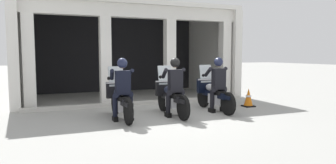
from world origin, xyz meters
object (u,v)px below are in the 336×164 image
Objects in this scene: motorcycle_center at (171,97)px; police_officer_center at (175,82)px; motorcycle_left at (120,99)px; police_officer_left at (122,84)px; motorcycle_right at (213,94)px; traffic_cone_flank at (248,98)px; police_officer_right at (218,80)px.

motorcycle_center is 1.29× the size of police_officer_center.
police_officer_left is at bearing -90.00° from motorcycle_left.
motorcycle_right reaches higher than traffic_cone_flank.
motorcycle_left is 1.00× the size of motorcycle_right.
motorcycle_right is at bearing 1.77° from motorcycle_left.
police_officer_center is at bearing -170.75° from motorcycle_right.
police_officer_right is (-0.00, -0.28, 0.44)m from motorcycle_right.
motorcycle_center is 1.00× the size of motorcycle_right.
motorcycle_center is 1.29× the size of police_officer_right.
police_officer_left is at bearing 177.22° from police_officer_center.
police_officer_left is 2.89m from motorcycle_right.
traffic_cone_flank is at bearing 3.08° from motorcycle_left.
motorcycle_right is 3.46× the size of traffic_cone_flank.
police_officer_center is (-0.00, -0.28, 0.44)m from motorcycle_center.
police_officer_center is 1.00× the size of police_officer_right.
police_officer_left reaches higher than motorcycle_right.
motorcycle_center is 1.49m from police_officer_right.
motorcycle_left is 2.87m from police_officer_right.
motorcycle_center and motorcycle_right have the same top height.
motorcycle_left is at bearing -177.17° from traffic_cone_flank.
traffic_cone_flank is (4.23, 0.49, -0.65)m from police_officer_left.
motorcycle_left is 2.83m from motorcycle_right.
motorcycle_left is at bearing 90.00° from police_officer_left.
traffic_cone_flank is at bearing -1.43° from motorcycle_right.
motorcycle_left is at bearing 168.87° from police_officer_right.
police_officer_center is (1.41, -0.34, 0.44)m from motorcycle_left.
police_officer_right is 1.60m from traffic_cone_flank.
police_officer_center is (1.42, -0.05, 0.00)m from police_officer_left.
police_officer_left is at bearing -173.36° from traffic_cone_flank.
traffic_cone_flank is at bearing 10.30° from police_officer_center.
police_officer_center is 2.69× the size of traffic_cone_flank.
police_officer_left is 1.50m from motorcycle_center.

